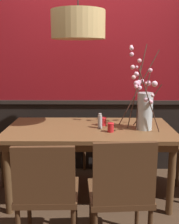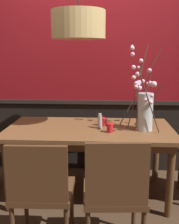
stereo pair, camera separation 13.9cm
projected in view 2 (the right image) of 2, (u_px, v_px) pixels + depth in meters
name	position (u px, v px, depth m)	size (l,w,h in m)	color
ground_plane	(90.00, 194.00, 2.98)	(24.00, 24.00, 0.00)	#422D1E
back_wall	(93.00, 60.00, 3.40)	(4.80, 0.14, 2.88)	black
dining_table	(90.00, 135.00, 2.84)	(1.72, 0.91, 0.76)	brown
chair_far_side_left	(73.00, 127.00, 3.75)	(0.48, 0.44, 0.91)	#4C301C
chair_near_side_left	(41.00, 189.00, 2.02)	(0.47, 0.44, 0.91)	#4C301C
chair_far_side_right	(112.00, 126.00, 3.69)	(0.40, 0.41, 0.97)	#4C301C
chair_near_side_right	(115.00, 191.00, 1.99)	(0.49, 0.47, 0.94)	#4C301C
vase_with_blossoms	(144.00, 108.00, 2.71)	(0.42, 0.58, 0.85)	silver
candle_holder_nearer_center	(103.00, 122.00, 2.89)	(0.08, 0.08, 0.09)	red
candle_holder_nearer_edge	(110.00, 128.00, 2.65)	(0.07, 0.07, 0.09)	red
condiment_bottle	(100.00, 121.00, 2.79)	(0.05, 0.05, 0.15)	#ADADB2
pendant_lamp	(78.00, 25.00, 2.64)	(0.53, 0.53, 1.23)	tan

